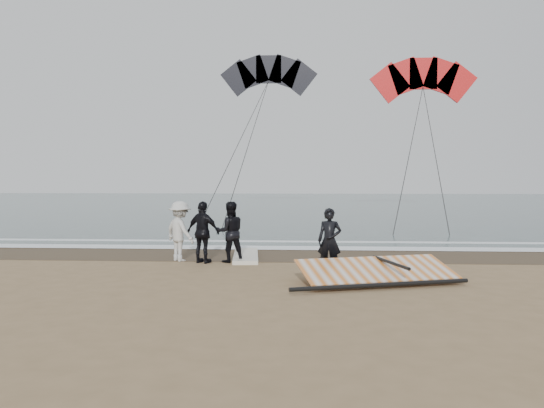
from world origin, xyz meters
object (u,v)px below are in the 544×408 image
(man_main, at_px, (330,241))
(board_white, at_px, (379,269))
(sail_rig, at_px, (373,273))
(board_cream, at_px, (246,256))

(man_main, xyz_separation_m, board_white, (1.23, 0.33, -0.74))
(board_white, distance_m, sail_rig, 1.32)
(man_main, bearing_deg, board_white, 26.64)
(sail_rig, bearing_deg, board_white, 76.13)
(board_cream, bearing_deg, man_main, -50.99)
(board_cream, height_order, sail_rig, sail_rig)
(board_cream, bearing_deg, sail_rig, -51.01)
(board_white, bearing_deg, man_main, 170.16)
(board_white, height_order, board_cream, board_cream)
(board_cream, distance_m, sail_rig, 4.58)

